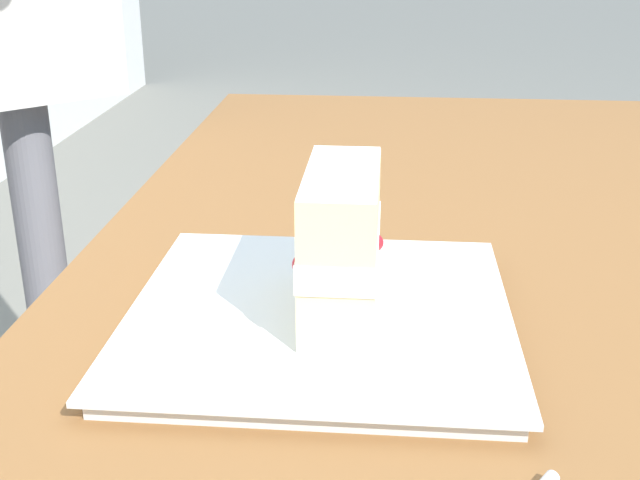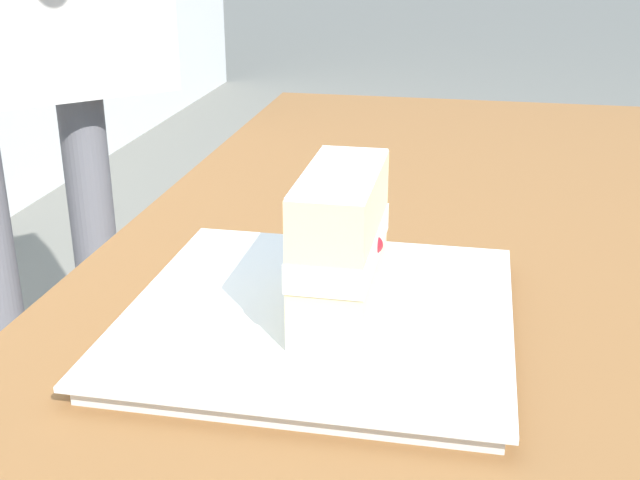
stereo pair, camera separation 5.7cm
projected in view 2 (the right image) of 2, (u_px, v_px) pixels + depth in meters
name	position (u px, v px, depth m)	size (l,w,h in m)	color
dessert_plate	(320.00, 317.00, 0.60)	(0.28, 0.28, 0.02)	white
cake_slice	(340.00, 244.00, 0.57)	(0.13, 0.06, 0.11)	beige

